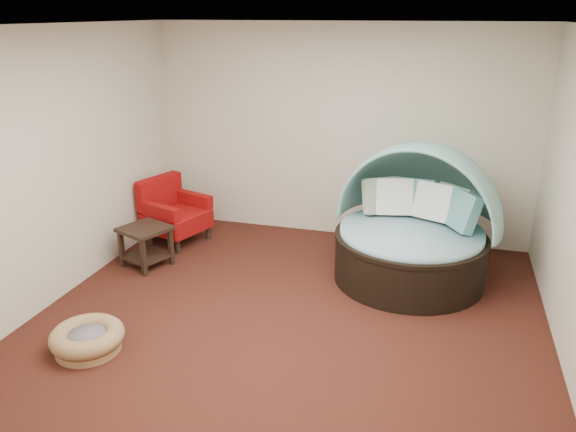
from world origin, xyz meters
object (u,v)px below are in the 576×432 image
(canopy_daybed, at_px, (415,218))
(red_armchair, at_px, (173,212))
(side_table, at_px, (146,241))
(pet_basket, at_px, (87,339))

(canopy_daybed, xyz_separation_m, red_armchair, (-3.15, 0.24, -0.33))
(red_armchair, relative_size, side_table, 1.36)
(red_armchair, bearing_deg, canopy_daybed, 14.02)
(pet_basket, relative_size, red_armchair, 0.77)
(canopy_daybed, distance_m, side_table, 3.18)
(pet_basket, xyz_separation_m, side_table, (-0.39, 1.78, 0.20))
(pet_basket, height_order, red_armchair, red_armchair)
(red_armchair, bearing_deg, pet_basket, -61.94)
(canopy_daybed, height_order, side_table, canopy_daybed)
(pet_basket, distance_m, red_armchair, 2.66)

